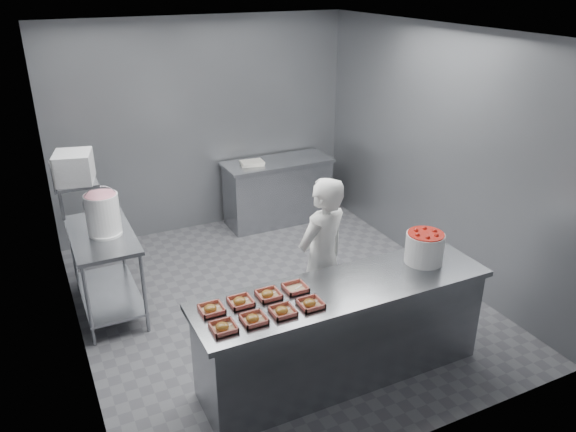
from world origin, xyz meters
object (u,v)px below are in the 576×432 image
object	(u,v)px
prep_table	(105,260)
back_counter	(278,191)
tray_1	(254,319)
tray_2	(283,311)
tray_4	(211,309)
tray_6	(268,294)
worker	(322,261)
strawberry_tub	(425,247)
tray_3	(310,303)
tray_5	(240,302)
service_counter	(342,331)
appliance	(74,167)
glaze_bucket	(103,213)
tray_0	(223,327)
tray_7	(295,288)

from	to	relation	value
prep_table	back_counter	size ratio (longest dim) A/B	0.80
tray_1	tray_2	bearing A→B (deg)	0.00
tray_4	tray_6	xyz separation A→B (m)	(0.48, 0.00, 0.00)
worker	prep_table	bearing A→B (deg)	-57.39
prep_table	strawberry_tub	bearing A→B (deg)	-36.94
tray_3	tray_5	world-z (taller)	same
tray_4	tray_5	distance (m)	0.24
service_counter	appliance	size ratio (longest dim) A/B	7.28
tray_2	tray_5	xyz separation A→B (m)	(-0.24, 0.27, 0.00)
service_counter	glaze_bucket	distance (m)	2.59
tray_0	appliance	bearing A→B (deg)	111.32
service_counter	strawberry_tub	xyz separation A→B (m)	(0.86, 0.06, 0.60)
tray_0	worker	world-z (taller)	worker
tray_2	appliance	size ratio (longest dim) A/B	0.52
prep_table	tray_2	xyz separation A→B (m)	(1.02, -2.08, 0.33)
tray_4	strawberry_tub	world-z (taller)	strawberry_tub
service_counter	tray_2	xyz separation A→B (m)	(-0.63, -0.13, 0.47)
tray_0	appliance	world-z (taller)	appliance
back_counter	tray_2	bearing A→B (deg)	-114.38
tray_2	tray_4	size ratio (longest dim) A/B	1.00
tray_6	glaze_bucket	bearing A→B (deg)	118.65
tray_5	tray_4	bearing A→B (deg)	180.00
service_counter	glaze_bucket	xyz separation A→B (m)	(-1.61, 1.92, 0.66)
tray_0	tray_1	distance (m)	0.24
tray_4	tray_6	bearing A→B (deg)	0.00
tray_2	tray_7	size ratio (longest dim) A/B	1.00
back_counter	tray_6	world-z (taller)	tray_6
service_counter	glaze_bucket	world-z (taller)	glaze_bucket
glaze_bucket	appliance	size ratio (longest dim) A/B	1.41
prep_table	appliance	size ratio (longest dim) A/B	3.36
back_counter	glaze_bucket	size ratio (longest dim) A/B	2.98
glaze_bucket	worker	bearing A→B (deg)	-37.32
back_counter	tray_3	size ratio (longest dim) A/B	8.01
tray_6	back_counter	bearing A→B (deg)	63.82
service_counter	tray_0	size ratio (longest dim) A/B	13.88
tray_4	glaze_bucket	distance (m)	1.86
tray_5	tray_6	distance (m)	0.24
service_counter	back_counter	xyz separation A→B (m)	(0.90, 3.25, -0.00)
tray_4	strawberry_tub	bearing A→B (deg)	-2.02
tray_2	tray_5	bearing A→B (deg)	132.16
prep_table	tray_1	world-z (taller)	tray_1
tray_0	worker	xyz separation A→B (m)	(1.23, 0.73, -0.10)
worker	glaze_bucket	world-z (taller)	worker
tray_7	back_counter	bearing A→B (deg)	67.53
tray_2	tray_0	bearing A→B (deg)	180.00
tray_5	glaze_bucket	xyz separation A→B (m)	(-0.74, 1.79, 0.19)
glaze_bucket	tray_4	bearing A→B (deg)	-74.48
tray_2	glaze_bucket	world-z (taller)	glaze_bucket
back_counter	tray_7	size ratio (longest dim) A/B	8.01
back_counter	tray_6	bearing A→B (deg)	-116.18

